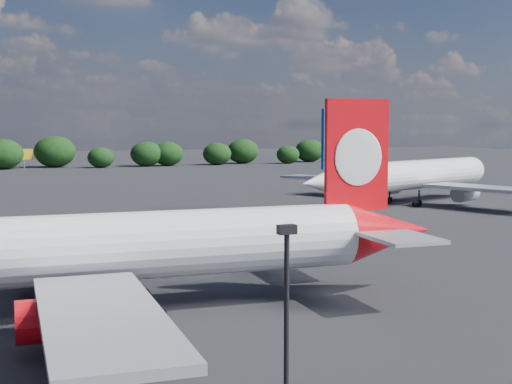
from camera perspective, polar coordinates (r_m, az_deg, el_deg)
name	(u,v)px	position (r m, az deg, el deg)	size (l,w,h in m)	color
qantas_airliner	(131,248)	(47.77, -9.97, -4.43)	(43.83, 41.64, 14.32)	white
china_southern_airliner	(406,176)	(113.10, 11.88, 1.24)	(43.14, 41.49, 14.57)	white
apron_lamp_post	(286,362)	(21.80, 2.44, -13.47)	(0.55, 0.30, 9.55)	black
billboard_yellow	(24,155)	(214.31, -18.08, 2.86)	(5.00, 0.30, 5.50)	gold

